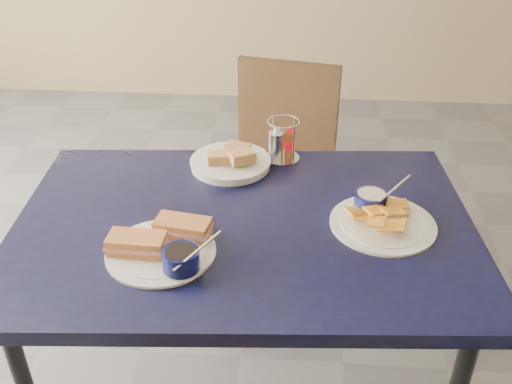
# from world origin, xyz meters

# --- Properties ---
(ground) EXTENTS (6.00, 6.00, 0.00)m
(ground) POSITION_xyz_m (0.00, 0.00, 0.00)
(ground) COLOR #55555A
(ground) RESTS_ON ground
(dining_table) EXTENTS (1.29, 0.91, 0.75)m
(dining_table) POSITION_xyz_m (0.04, -0.20, 0.69)
(dining_table) COLOR black
(dining_table) RESTS_ON ground
(chair_far) EXTENTS (0.49, 0.48, 0.88)m
(chair_far) POSITION_xyz_m (0.09, 0.63, 0.51)
(chair_far) COLOR black
(chair_far) RESTS_ON ground
(sandwich_plate) EXTENTS (0.30, 0.27, 0.12)m
(sandwich_plate) POSITION_xyz_m (-0.14, -0.35, 0.77)
(sandwich_plate) COLOR white
(sandwich_plate) RESTS_ON dining_table
(plantain_plate) EXTENTS (0.28, 0.28, 0.12)m
(plantain_plate) POSITION_xyz_m (0.40, -0.17, 0.77)
(plantain_plate) COLOR white
(plantain_plate) RESTS_ON dining_table
(bread_basket) EXTENTS (0.25, 0.25, 0.07)m
(bread_basket) POSITION_xyz_m (-0.03, 0.10, 0.77)
(bread_basket) COLOR white
(bread_basket) RESTS_ON dining_table
(condiment_caddy) EXTENTS (0.11, 0.11, 0.14)m
(condiment_caddy) POSITION_xyz_m (0.13, 0.16, 0.81)
(condiment_caddy) COLOR silver
(condiment_caddy) RESTS_ON dining_table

